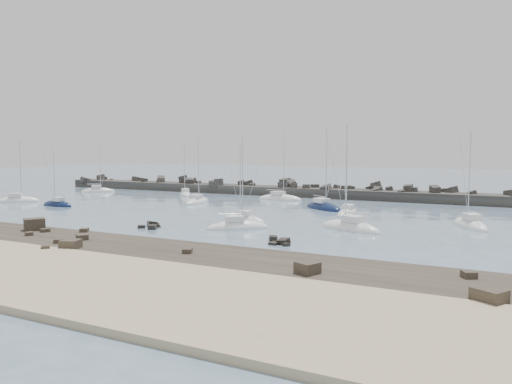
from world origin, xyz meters
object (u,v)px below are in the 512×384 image
sailboat_3 (197,202)px  sailboat_7 (238,228)px  sailboat_13 (98,191)px  sailboat_5 (244,220)px  sailboat_1 (185,195)px  sailboat_4 (280,199)px  sailboat_6 (347,214)px  sailboat_10 (470,226)px  sailboat_0 (18,201)px  sailboat_9 (350,229)px  sailboat_2 (57,205)px  sailboat_8 (323,208)px

sailboat_3 → sailboat_7: (20.94, -22.40, 0.01)m
sailboat_13 → sailboat_5: bearing=-26.0°
sailboat_1 → sailboat_5: sailboat_1 is taller
sailboat_1 → sailboat_4: size_ratio=0.82×
sailboat_3 → sailboat_6: 29.23m
sailboat_1 → sailboat_10: 59.77m
sailboat_0 → sailboat_3: sailboat_3 is taller
sailboat_9 → sailboat_10: sailboat_9 is taller
sailboat_0 → sailboat_3: bearing=25.2°
sailboat_6 → sailboat_7: size_ratio=0.92×
sailboat_6 → sailboat_10: bearing=-15.3°
sailboat_2 → sailboat_7: sailboat_7 is taller
sailboat_4 → sailboat_13: bearing=-175.6°
sailboat_2 → sailboat_7: 40.06m
sailboat_3 → sailboat_13: size_ratio=1.12×
sailboat_3 → sailboat_5: (18.59, -16.54, 0.00)m
sailboat_3 → sailboat_4: sailboat_4 is taller
sailboat_3 → sailboat_9: 37.48m
sailboat_0 → sailboat_13: (-2.45, 22.47, -0.01)m
sailboat_7 → sailboat_13: 61.62m
sailboat_4 → sailboat_6: (17.85, -15.01, 0.00)m
sailboat_2 → sailboat_13: bearing=120.6°
sailboat_8 → sailboat_0: bearing=-163.8°
sailboat_7 → sailboat_6: bearing=67.0°
sailboat_8 → sailboat_1: bearing=164.3°
sailboat_0 → sailboat_2: bearing=-5.8°
sailboat_2 → sailboat_3: sailboat_3 is taller
sailboat_9 → sailboat_10: bearing=34.8°
sailboat_2 → sailboat_10: (64.75, 7.29, 0.01)m
sailboat_3 → sailboat_8: (23.57, 1.46, 0.01)m
sailboat_0 → sailboat_13: sailboat_0 is taller
sailboat_0 → sailboat_7: 51.61m
sailboat_1 → sailboat_5: bearing=-43.5°
sailboat_3 → sailboat_4: size_ratio=0.93×
sailboat_0 → sailboat_5: sailboat_0 is taller
sailboat_3 → sailboat_7: size_ratio=1.06×
sailboat_3 → sailboat_8: size_ratio=0.91×
sailboat_5 → sailboat_13: size_ratio=0.96×
sailboat_6 → sailboat_2: bearing=-165.8°
sailboat_5 → sailboat_9: 14.88m
sailboat_3 → sailboat_8: 23.62m
sailboat_5 → sailboat_13: (-51.05, 24.91, 0.01)m
sailboat_0 → sailboat_5: size_ratio=1.10×
sailboat_2 → sailboat_8: 45.25m
sailboat_2 → sailboat_0: bearing=174.2°
sailboat_4 → sailboat_9: (22.27, -28.63, 0.02)m
sailboat_6 → sailboat_8: (-5.47, 4.72, 0.01)m
sailboat_7 → sailboat_13: size_ratio=1.05×
sailboat_2 → sailboat_9: sailboat_9 is taller
sailboat_1 → sailboat_10: size_ratio=0.87×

